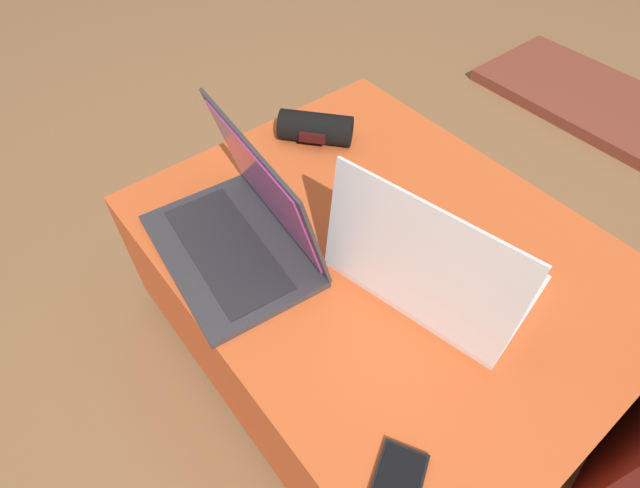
% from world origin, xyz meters
% --- Properties ---
extents(ground_plane, '(14.00, 14.00, 0.00)m').
position_xyz_m(ground_plane, '(0.00, 0.00, 0.00)').
color(ground_plane, olive).
extents(ottoman, '(1.02, 0.81, 0.41)m').
position_xyz_m(ottoman, '(0.00, 0.00, 0.21)').
color(ottoman, maroon).
rests_on(ottoman, ground_plane).
extents(laptop_near, '(0.40, 0.30, 0.27)m').
position_xyz_m(laptop_near, '(-0.18, -0.23, 0.46)').
color(laptop_near, '#333338').
rests_on(laptop_near, ottoman).
extents(laptop_far, '(0.42, 0.32, 0.26)m').
position_xyz_m(laptop_far, '(0.13, -0.01, 0.46)').
color(laptop_far, silver).
rests_on(laptop_far, ottoman).
extents(wrist_brace, '(0.19, 0.18, 0.08)m').
position_xyz_m(wrist_brace, '(-0.37, 0.11, 0.45)').
color(wrist_brace, black).
rests_on(wrist_brace, ottoman).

